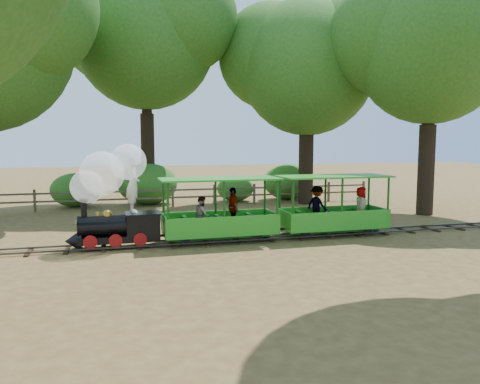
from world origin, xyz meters
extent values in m
plane|color=olive|center=(0.00, 0.00, 0.00)|extent=(90.00, 90.00, 0.00)
cube|color=#3F3D3A|center=(0.00, -0.30, 0.08)|extent=(22.00, 0.05, 0.05)
cube|color=#3F3D3A|center=(0.00, 0.30, 0.08)|extent=(22.00, 0.05, 0.05)
cube|color=#382314|center=(0.00, 0.00, 0.03)|extent=(0.12, 1.00, 0.05)
cube|color=#382314|center=(-5.00, 0.00, 0.03)|extent=(0.12, 1.00, 0.05)
cube|color=#382314|center=(5.00, 0.00, 0.03)|extent=(0.12, 1.00, 0.05)
cube|color=black|center=(-3.56, 0.00, 0.29)|extent=(2.32, 0.74, 0.19)
cylinder|color=black|center=(-3.93, 0.00, 0.68)|extent=(1.47, 0.59, 0.59)
cylinder|color=black|center=(-4.51, 0.00, 1.20)|extent=(0.17, 0.17, 0.46)
sphere|color=#BC8D2D|center=(-3.88, 0.00, 0.99)|extent=(0.27, 0.27, 0.27)
cylinder|color=#BC8D2D|center=(-4.14, 0.00, 1.02)|extent=(0.11, 0.11, 0.11)
cube|color=black|center=(-2.88, 0.00, 0.67)|extent=(0.95, 0.74, 0.58)
cube|color=black|center=(-2.88, 0.00, 0.98)|extent=(1.00, 0.80, 0.04)
cone|color=black|center=(-4.82, 0.00, 0.27)|extent=(0.47, 0.67, 0.67)
cylinder|color=#BC8D2D|center=(-4.70, 0.00, 0.78)|extent=(0.11, 0.15, 0.15)
cylinder|color=maroon|center=(-4.35, -0.38, 0.29)|extent=(0.38, 0.06, 0.38)
cylinder|color=maroon|center=(-4.35, 0.38, 0.29)|extent=(0.38, 0.06, 0.38)
cylinder|color=maroon|center=(-3.66, -0.38, 0.29)|extent=(0.38, 0.06, 0.38)
cylinder|color=maroon|center=(-3.66, 0.38, 0.29)|extent=(0.38, 0.06, 0.38)
cylinder|color=maroon|center=(-2.98, -0.38, 0.29)|extent=(0.38, 0.06, 0.38)
cylinder|color=maroon|center=(-2.98, 0.38, 0.29)|extent=(0.38, 0.06, 0.38)
sphere|color=white|center=(-4.40, 0.05, 1.80)|extent=(0.95, 0.95, 0.95)
sphere|color=white|center=(-3.98, 0.10, 2.17)|extent=(1.26, 1.26, 1.26)
sphere|color=white|center=(-3.24, 0.15, 2.49)|extent=(1.05, 1.05, 1.05)
imported|color=white|center=(-3.13, 0.15, 1.84)|extent=(0.47, 0.65, 1.66)
cube|color=green|center=(-0.56, 0.00, 0.32)|extent=(3.46, 1.32, 0.10)
cube|color=#154F12|center=(-0.56, 0.00, 0.20)|extent=(3.11, 0.51, 0.14)
cube|color=green|center=(-0.56, -0.62, 0.63)|extent=(3.46, 0.06, 0.51)
cube|color=green|center=(-0.56, 0.62, 0.63)|extent=(3.46, 0.06, 0.51)
cube|color=green|center=(-0.56, 0.00, 1.95)|extent=(3.61, 1.47, 0.05)
cylinder|color=#154F12|center=(-2.20, -0.60, 1.14)|extent=(0.07, 0.07, 1.63)
cylinder|color=#154F12|center=(-2.20, 0.60, 1.14)|extent=(0.07, 0.07, 1.63)
cylinder|color=#154F12|center=(1.09, -0.60, 1.14)|extent=(0.07, 0.07, 1.63)
cylinder|color=#154F12|center=(1.09, 0.60, 1.14)|extent=(0.07, 0.07, 1.63)
cube|color=#154F12|center=(-1.59, 0.00, 0.58)|extent=(0.12, 1.12, 0.41)
cube|color=#154F12|center=(-0.56, 0.00, 0.58)|extent=(0.12, 1.12, 0.41)
cube|color=#154F12|center=(0.48, 0.00, 0.58)|extent=(0.12, 1.12, 0.41)
cylinder|color=black|center=(-1.66, -0.35, 0.24)|extent=(0.28, 0.06, 0.28)
cylinder|color=black|center=(-1.66, 0.35, 0.24)|extent=(0.28, 0.06, 0.28)
cylinder|color=black|center=(0.55, -0.35, 0.24)|extent=(0.28, 0.06, 0.28)
cylinder|color=black|center=(0.55, 0.35, 0.24)|extent=(0.28, 0.06, 0.28)
imported|color=gray|center=(-1.17, -0.33, 0.92)|extent=(0.44, 0.55, 1.10)
imported|color=gray|center=(-0.10, 0.17, 1.02)|extent=(0.37, 0.78, 1.29)
cube|color=green|center=(3.26, 0.00, 0.32)|extent=(3.46, 1.32, 0.10)
cube|color=#154F12|center=(3.26, 0.00, 0.20)|extent=(3.11, 0.51, 0.14)
cube|color=green|center=(3.26, -0.62, 0.63)|extent=(3.46, 0.06, 0.51)
cube|color=green|center=(3.26, 0.62, 0.63)|extent=(3.46, 0.06, 0.51)
cube|color=green|center=(3.26, 0.00, 1.95)|extent=(3.61, 1.47, 0.05)
cylinder|color=#154F12|center=(1.61, -0.60, 1.14)|extent=(0.07, 0.07, 1.63)
cylinder|color=#154F12|center=(1.61, 0.60, 1.14)|extent=(0.07, 0.07, 1.63)
cylinder|color=#154F12|center=(4.90, -0.60, 1.14)|extent=(0.07, 0.07, 1.63)
cylinder|color=#154F12|center=(4.90, 0.60, 1.14)|extent=(0.07, 0.07, 1.63)
cube|color=#154F12|center=(2.22, 0.00, 0.58)|extent=(0.12, 1.12, 0.41)
cube|color=#154F12|center=(3.26, 0.00, 0.58)|extent=(0.12, 1.12, 0.41)
cube|color=#154F12|center=(4.29, 0.00, 0.58)|extent=(0.12, 1.12, 0.41)
cylinder|color=black|center=(2.15, -0.35, 0.24)|extent=(0.28, 0.06, 0.28)
cylinder|color=black|center=(2.15, 0.35, 0.24)|extent=(0.28, 0.06, 0.28)
cylinder|color=black|center=(4.36, -0.35, 0.24)|extent=(0.28, 0.06, 0.28)
cylinder|color=black|center=(4.36, 0.35, 0.24)|extent=(0.28, 0.06, 0.28)
imported|color=gray|center=(2.77, 0.20, 1.00)|extent=(0.76, 0.93, 1.25)
imported|color=gray|center=(4.11, -0.28, 0.99)|extent=(0.66, 0.72, 1.24)
sphere|color=#265B1C|center=(-6.68, 4.91, 7.93)|extent=(5.45, 5.45, 5.45)
cylinder|color=#2D2116|center=(-2.00, 9.50, 2.21)|extent=(0.66, 0.66, 4.41)
cylinder|color=#2D2116|center=(-2.00, 9.50, 5.67)|extent=(0.50, 0.50, 2.52)
sphere|color=#265B1C|center=(-2.00, 9.50, 7.94)|extent=(6.73, 6.73, 6.73)
sphere|color=#265B1C|center=(-0.32, 8.49, 8.78)|extent=(5.04, 5.04, 5.04)
sphere|color=#265B1C|center=(-3.51, 10.68, 8.62)|extent=(5.38, 5.38, 5.38)
cylinder|color=#2D2116|center=(5.50, 7.50, 1.79)|extent=(0.72, 0.72, 3.58)
cylinder|color=#2D2116|center=(5.50, 7.50, 4.60)|extent=(0.54, 0.54, 2.05)
sphere|color=#265B1C|center=(5.50, 7.50, 6.60)|extent=(6.49, 6.49, 6.49)
sphere|color=#265B1C|center=(7.12, 6.53, 7.41)|extent=(4.87, 4.87, 4.87)
sphere|color=#265B1C|center=(4.04, 8.64, 7.25)|extent=(5.20, 5.20, 5.20)
cylinder|color=#2D2116|center=(9.00, 3.00, 1.88)|extent=(0.68, 0.68, 3.77)
cylinder|color=#2D2116|center=(9.00, 3.00, 4.84)|extent=(0.51, 0.51, 2.15)
sphere|color=#265B1C|center=(9.00, 3.00, 6.84)|extent=(6.13, 6.13, 6.13)
sphere|color=#265B1C|center=(7.62, 4.07, 7.45)|extent=(4.90, 4.90, 4.90)
cube|color=brown|center=(-7.00, 8.00, 0.50)|extent=(0.10, 0.10, 1.00)
cube|color=brown|center=(-5.00, 8.00, 0.50)|extent=(0.10, 0.10, 1.00)
cube|color=brown|center=(-3.00, 8.00, 0.50)|extent=(0.10, 0.10, 1.00)
cube|color=brown|center=(-1.00, 8.00, 0.50)|extent=(0.10, 0.10, 1.00)
cube|color=brown|center=(1.00, 8.00, 0.50)|extent=(0.10, 0.10, 1.00)
cube|color=brown|center=(3.00, 8.00, 0.50)|extent=(0.10, 0.10, 1.00)
cube|color=brown|center=(5.00, 8.00, 0.50)|extent=(0.10, 0.10, 1.00)
cube|color=brown|center=(7.00, 8.00, 0.50)|extent=(0.10, 0.10, 1.00)
cube|color=brown|center=(9.00, 8.00, 0.50)|extent=(0.10, 0.10, 1.00)
cube|color=brown|center=(0.00, 8.00, 0.80)|extent=(18.00, 0.06, 0.08)
cube|color=brown|center=(0.00, 8.00, 0.45)|extent=(18.00, 0.06, 0.08)
ellipsoid|color=#2D6B1E|center=(-5.40, 9.30, 0.80)|extent=(2.31, 1.77, 1.60)
ellipsoid|color=#2D6B1E|center=(-2.05, 9.30, 1.00)|extent=(2.90, 2.23, 2.01)
ellipsoid|color=#2D6B1E|center=(2.38, 9.30, 0.66)|extent=(1.92, 1.47, 1.33)
ellipsoid|color=#2D6B1E|center=(5.29, 9.30, 0.94)|extent=(2.71, 2.08, 1.87)
camera|label=1|loc=(-3.69, -13.82, 3.10)|focal=35.00mm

